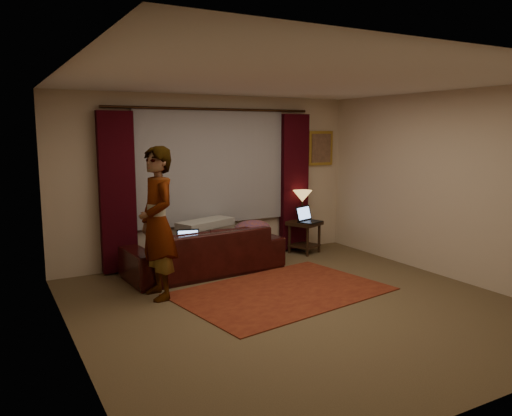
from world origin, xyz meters
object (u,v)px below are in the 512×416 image
at_px(laptop_sofa, 189,239).
at_px(end_table, 304,237).
at_px(laptop_table, 310,214).
at_px(tiffany_lamp, 302,206).
at_px(person, 157,223).
at_px(sofa, 205,242).

distance_m(laptop_sofa, end_table, 2.37).
distance_m(laptop_sofa, laptop_table, 2.35).
distance_m(laptop_sofa, tiffany_lamp, 2.37).
relative_size(laptop_table, person, 0.21).
height_order(end_table, tiffany_lamp, tiffany_lamp).
distance_m(sofa, end_table, 1.99).
height_order(laptop_table, person, person).
bearing_deg(person, laptop_sofa, 127.55).
bearing_deg(person, sofa, 125.67).
bearing_deg(end_table, sofa, -171.14).
bearing_deg(person, end_table, 107.08).
relative_size(laptop_sofa, end_table, 0.63).
relative_size(laptop_sofa, laptop_table, 0.85).
bearing_deg(sofa, person, 34.15).
xyz_separation_m(sofa, laptop_sofa, (-0.33, -0.23, 0.11)).
bearing_deg(end_table, person, -160.16).
bearing_deg(laptop_table, person, 177.44).
xyz_separation_m(end_table, tiffany_lamp, (-0.00, 0.07, 0.53)).
bearing_deg(end_table, tiffany_lamp, 93.86).
bearing_deg(tiffany_lamp, sofa, -169.14).
xyz_separation_m(sofa, laptop_table, (1.97, 0.17, 0.22)).
relative_size(end_table, laptop_table, 1.36).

